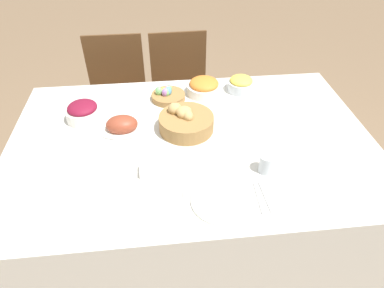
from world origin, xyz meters
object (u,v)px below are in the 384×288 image
chair_far_left (118,94)px  beet_salad_bowl (83,112)px  knife (258,198)px  dinner_plate (222,200)px  ham_platter (122,125)px  egg_basket (167,95)px  chair_far_center (181,91)px  drinking_cup (267,164)px  fork (184,204)px  butter_dish (153,170)px  carrot_bowl (204,87)px  bread_basket (186,121)px  pineapple_bowl (241,84)px  spoon (265,197)px

chair_far_left → beet_salad_bowl: (-0.09, -0.71, 0.33)m
chair_far_left → knife: 1.55m
beet_salad_bowl → dinner_plate: size_ratio=0.72×
ham_platter → egg_basket: bearing=47.8°
knife → chair_far_left: bearing=119.4°
chair_far_center → dinner_plate: (0.06, -1.36, 0.28)m
ham_platter → drinking_cup: drinking_cup is taller
chair_far_left → ham_platter: bearing=-82.1°
chair_far_center → drinking_cup: bearing=-78.1°
chair_far_center → fork: chair_far_center is taller
butter_dish → knife: bearing=-24.8°
egg_basket → carrot_bowl: 0.22m
bread_basket → knife: bearing=-63.5°
dinner_plate → knife: bearing=-0.0°
knife → drinking_cup: (0.07, 0.15, 0.04)m
butter_dish → ham_platter: bearing=114.1°
chair_far_center → egg_basket: (-0.11, -0.56, 0.31)m
ham_platter → fork: size_ratio=1.47×
carrot_bowl → knife: 0.85m
pineapple_bowl → beet_salad_bowl: size_ratio=0.87×
spoon → carrot_bowl: bearing=97.0°
chair_far_left → egg_basket: chair_far_left is taller
bread_basket → dinner_plate: bread_basket is taller
chair_far_left → bread_basket: chair_far_left is taller
spoon → knife: bearing=177.5°
bread_basket → pineapple_bowl: bread_basket is taller
spoon → dinner_plate: bearing=177.5°
ham_platter → pineapple_bowl: bearing=25.1°
drinking_cup → egg_basket: bearing=121.8°
bread_basket → ham_platter: size_ratio=1.12×
chair_far_left → pineapple_bowl: 1.00m
bread_basket → egg_basket: size_ratio=1.44×
chair_far_left → fork: bearing=-74.0°
chair_far_center → pineapple_bowl: (0.33, -0.51, 0.32)m
chair_far_center → ham_platter: 0.95m
drinking_cup → fork: bearing=-157.7°
egg_basket → fork: size_ratio=1.15×
chair_far_left → butter_dish: chair_far_left is taller
carrot_bowl → spoon: bearing=-80.5°
fork → ham_platter: bearing=119.6°
dinner_plate → egg_basket: bearing=102.4°
fork → spoon: same height
chair_far_left → fork: chair_far_left is taller
carrot_bowl → fork: bearing=-102.9°
carrot_bowl → egg_basket: bearing=-169.3°
ham_platter → knife: (0.57, -0.53, -0.03)m
chair_far_center → drinking_cup: (0.29, -1.20, 0.32)m
ham_platter → carrot_bowl: size_ratio=1.23×
chair_far_left → chair_far_center: (0.47, -0.00, 0.00)m
fork → chair_far_center: bearing=88.7°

